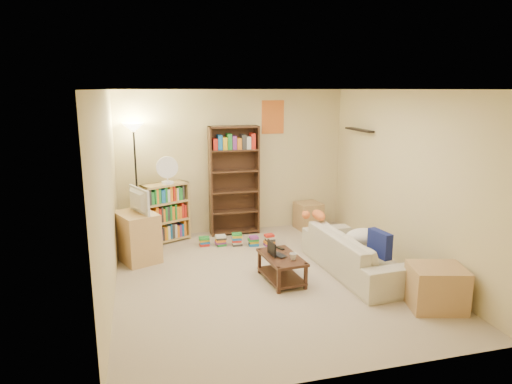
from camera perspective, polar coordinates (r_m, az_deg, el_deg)
room at (r=5.85m, az=1.65°, el=4.08°), size 4.50×4.54×2.52m
sofa at (r=6.53m, az=12.34°, el=-7.42°), size 2.05×0.99×0.57m
navy_pillow at (r=6.15m, az=15.21°, el=-6.26°), size 0.17×0.39×0.34m
cream_blanket at (r=6.57m, az=13.29°, el=-5.45°), size 0.53×0.38×0.23m
tabby_cat at (r=6.94m, az=7.56°, el=-2.88°), size 0.45×0.18×0.16m
coffee_table at (r=6.14m, az=3.22°, el=-9.18°), size 0.51×0.83×0.35m
laptop at (r=6.13m, az=2.95°, el=-7.73°), size 0.43×0.40×0.02m
laptop_screen at (r=6.06m, az=1.96°, el=-7.03°), size 0.03×0.26×0.18m
mug at (r=5.96m, az=4.66°, el=-8.04°), size 0.14×0.14×0.09m
tv_remote at (r=6.34m, az=3.03°, el=-7.03°), size 0.09×0.15×0.02m
tv_stand at (r=7.02m, az=-14.63°, el=-5.43°), size 0.71×0.82×0.73m
television at (r=6.87m, az=-14.89°, el=-1.05°), size 0.71×0.55×0.37m
tall_bookshelf at (r=7.91m, az=-2.76°, el=1.78°), size 0.86×0.29×1.89m
short_bookshelf at (r=7.73m, az=-11.24°, el=-2.57°), size 0.83×0.60×0.99m
desk_fan at (r=7.53m, az=-11.04°, el=2.71°), size 0.35×0.20×0.46m
floor_lamp at (r=7.62m, az=-14.95°, el=5.32°), size 0.33×0.33×1.98m
side_table at (r=8.39m, az=6.56°, el=-2.97°), size 0.47×0.47×0.49m
end_cabinet at (r=5.80m, az=21.61°, el=-11.04°), size 0.72×0.65×0.51m
book_stacks at (r=7.49m, az=-2.20°, el=-6.05°), size 1.20×0.39×0.21m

